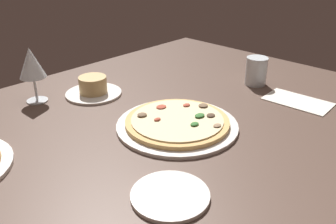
% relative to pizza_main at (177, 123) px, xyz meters
% --- Properties ---
extents(dining_table, '(1.50, 1.10, 0.04)m').
position_rel_pizza_main_xyz_m(dining_table, '(0.01, 0.08, -0.03)').
color(dining_table, brown).
rests_on(dining_table, ground).
extents(pizza_main, '(0.34, 0.34, 0.03)m').
position_rel_pizza_main_xyz_m(pizza_main, '(0.00, 0.00, 0.00)').
color(pizza_main, silver).
rests_on(pizza_main, dining_table).
extents(ramekin_on_saucer, '(0.18, 0.18, 0.06)m').
position_rel_pizza_main_xyz_m(ramekin_on_saucer, '(-0.02, 0.36, 0.01)').
color(ramekin_on_saucer, silver).
rests_on(ramekin_on_saucer, dining_table).
extents(wine_glass_far, '(0.08, 0.08, 0.18)m').
position_rel_pizza_main_xyz_m(wine_glass_far, '(-0.18, 0.44, 0.11)').
color(wine_glass_far, silver).
rests_on(wine_glass_far, dining_table).
extents(water_glass, '(0.07, 0.07, 0.10)m').
position_rel_pizza_main_xyz_m(water_glass, '(0.43, 0.02, 0.03)').
color(water_glass, silver).
rests_on(water_glass, dining_table).
extents(side_plate, '(0.16, 0.16, 0.01)m').
position_rel_pizza_main_xyz_m(side_plate, '(-0.23, -0.19, -0.01)').
color(side_plate, silver).
rests_on(side_plate, dining_table).
extents(paper_menu, '(0.13, 0.21, 0.00)m').
position_rel_pizza_main_xyz_m(paper_menu, '(0.39, -0.16, -0.01)').
color(paper_menu, silver).
rests_on(paper_menu, dining_table).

